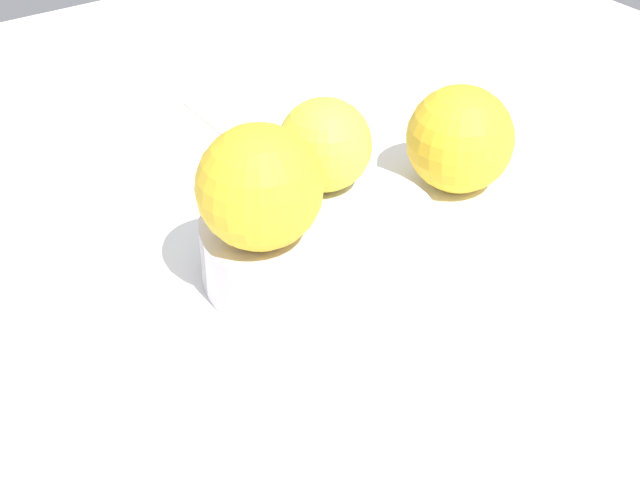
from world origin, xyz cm
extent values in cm
cube|color=white|center=(0.00, 0.00, -1.00)|extent=(110.00, 110.00, 2.00)
cylinder|color=silver|center=(0.00, 0.00, 0.37)|extent=(9.66, 9.66, 0.74)
cylinder|color=silver|center=(0.00, 0.00, 2.06)|extent=(15.57, 15.57, 4.12)
sphere|color=yellow|center=(-2.58, -3.17, 7.27)|extent=(6.29, 6.29, 6.29)
sphere|color=yellow|center=(4.41, -0.44, 8.00)|extent=(7.76, 7.76, 7.76)
sphere|color=yellow|center=(-14.68, -3.09, 4.02)|extent=(8.03, 8.03, 8.03)
cube|color=beige|center=(-10.57, -20.66, 0.15)|extent=(13.26, 13.26, 0.30)
camera|label=1|loc=(29.29, 42.29, 37.66)|focal=53.85mm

